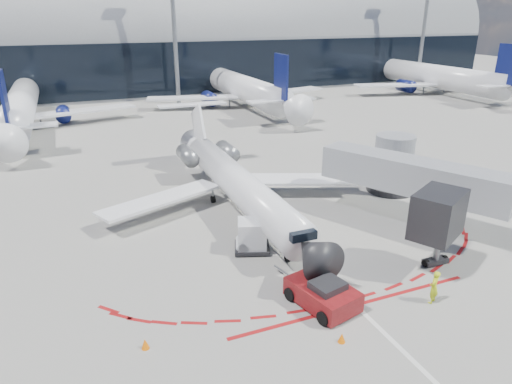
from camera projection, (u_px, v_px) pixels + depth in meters
name	position (u px, v px, depth m)	size (l,w,h in m)	color
ground	(266.00, 219.00, 33.40)	(260.00, 260.00, 0.00)	slate
apron_centerline	(256.00, 209.00, 35.12)	(0.25, 40.00, 0.01)	silver
apron_stop_bar	(355.00, 305.00, 23.50)	(14.00, 0.25, 0.01)	maroon
terminal_building	(129.00, 45.00, 86.20)	(150.00, 24.15, 24.00)	#929597
jet_bridge	(406.00, 176.00, 33.19)	(10.03, 15.20, 4.90)	#9B9EA3
light_mast_centre	(174.00, 24.00, 71.92)	(0.70, 0.70, 25.00)	gray
light_mast_east	(425.00, 22.00, 89.69)	(0.70, 0.70, 25.00)	gray
regional_jet	(234.00, 180.00, 34.91)	(20.93, 25.81, 6.46)	white
pushback_tug	(323.00, 294.00, 23.32)	(3.14, 5.88, 1.50)	#5F0D10
ramp_worker	(434.00, 287.00, 23.41)	(0.67, 0.44, 1.83)	#CFE518
uld_container	(252.00, 236.00, 28.57)	(2.68, 2.48, 2.04)	black
safety_cone_left	(145.00, 344.00, 20.37)	(0.37, 0.37, 0.51)	#FF6F05
safety_cone_right	(342.00, 338.00, 20.77)	(0.35, 0.35, 0.48)	#FF6F05
bg_airliner_0	(16.00, 85.00, 58.28)	(34.12, 36.13, 11.04)	white
bg_airliner_1	(240.00, 69.00, 72.84)	(35.51, 37.59, 11.49)	white
bg_airliner_2	(434.00, 59.00, 85.07)	(37.41, 39.61, 12.10)	white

